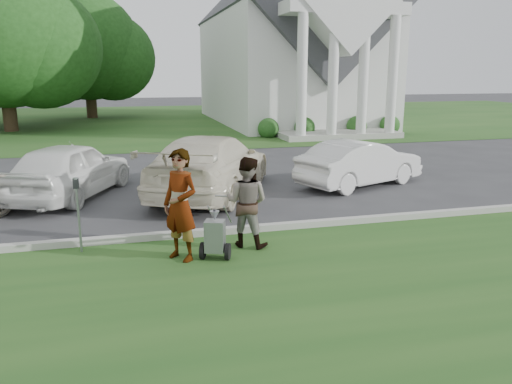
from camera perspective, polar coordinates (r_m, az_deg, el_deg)
name	(u,v)px	position (r m, az deg, el deg)	size (l,w,h in m)	color
ground	(221,244)	(9.92, -4.06, -5.92)	(120.00, 120.00, 0.00)	#333335
grass_strip	(260,312)	(7.22, 0.51, -13.59)	(80.00, 7.00, 0.01)	#1F4919
church_lawn	(149,120)	(36.39, -12.08, 8.04)	(80.00, 30.00, 0.01)	#1F4919
curb	(216,232)	(10.41, -4.63, -4.55)	(80.00, 0.18, 0.15)	#9E9E93
church	(289,31)	(34.14, 3.79, 17.94)	(9.19, 19.00, 24.10)	white
tree_left	(1,38)	(31.88, -27.14, 15.36)	(10.63, 8.40, 9.71)	#332316
tree_back	(87,52)	(39.29, -18.72, 14.93)	(9.61, 7.60, 8.89)	#332316
striping_cart	(215,237)	(9.00, -4.69, -5.15)	(0.79, 1.13, 0.98)	black
person_left	(180,206)	(8.89, -8.64, -1.60)	(0.73, 0.48, 2.00)	#999999
person_right	(247,203)	(9.51, -1.07, -1.23)	(0.85, 0.66, 1.75)	#999999
parking_meter_near	(78,206)	(9.73, -19.69, -1.50)	(0.10, 0.09, 1.44)	gray
car_b	(70,169)	(14.28, -20.48, 2.44)	(1.80, 4.47, 1.52)	white
car_c	(210,165)	(13.81, -5.23, 3.14)	(2.30, 5.65, 1.64)	beige
car_d	(360,163)	(15.12, 11.83, 3.26)	(1.43, 4.11, 1.35)	silver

